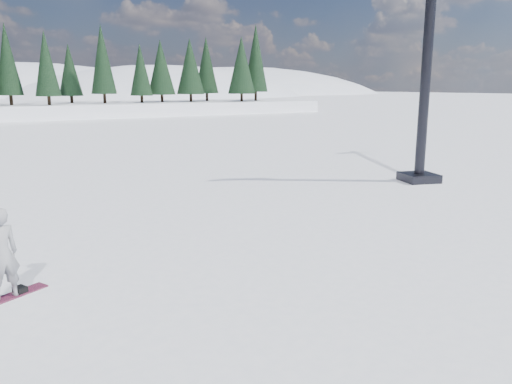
# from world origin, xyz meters

# --- Properties ---
(lift_tower) EXTENTS (2.28, 1.58, 8.40)m
(lift_tower) POSITION_xyz_m (16.12, 4.26, 3.42)
(lift_tower) COLOR black
(lift_tower) RESTS_ON ground
(snowboarder_woman) EXTENTS (0.70, 0.57, 1.81)m
(snowboarder_woman) POSITION_xyz_m (1.28, 0.37, 0.84)
(snowboarder_woman) COLOR #A7A8AD
(snowboarder_woman) RESTS_ON ground
(snowboard_woman) EXTENTS (1.47, 0.92, 0.03)m
(snowboard_woman) POSITION_xyz_m (1.28, 0.37, 0.01)
(snowboard_woman) COLOR maroon
(snowboard_woman) RESTS_ON ground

